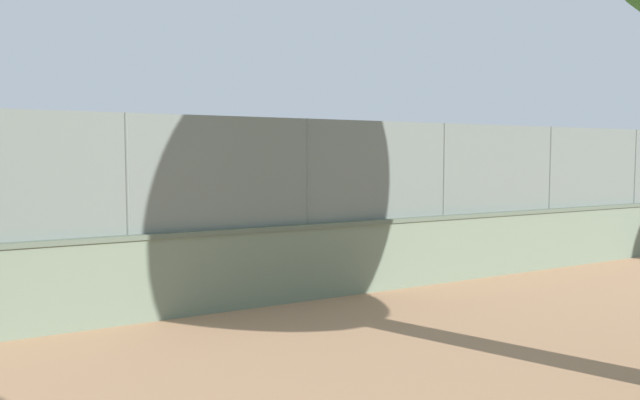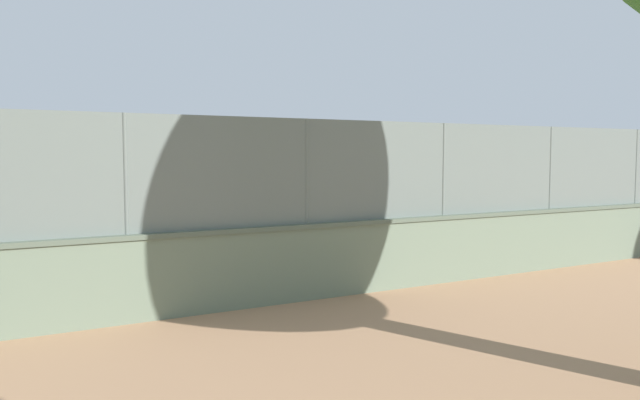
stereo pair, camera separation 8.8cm
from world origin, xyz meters
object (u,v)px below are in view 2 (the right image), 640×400
(player_foreground_swinging, at_px, (179,208))
(player_baseline_waiting, at_px, (481,208))
(sports_ball, at_px, (273,207))
(spare_ball_by_wall, at_px, (621,250))
(player_crossing_court, at_px, (179,233))
(courtside_bench, at_px, (531,236))

(player_foreground_swinging, xyz_separation_m, player_baseline_waiting, (-8.81, 4.46, -0.03))
(sports_ball, relative_size, spare_ball_by_wall, 1.42)
(player_baseline_waiting, distance_m, sports_ball, 9.85)
(player_crossing_court, bearing_deg, player_foreground_swinging, -105.90)
(spare_ball_by_wall, relative_size, courtside_bench, 0.09)
(player_foreground_swinging, bearing_deg, player_crossing_court, 74.10)
(player_baseline_waiting, height_order, spare_ball_by_wall, player_baseline_waiting)
(player_crossing_court, distance_m, courtside_bench, 9.33)
(player_baseline_waiting, relative_size, sports_ball, 8.01)
(courtside_bench, bearing_deg, sports_ball, 1.66)
(sports_ball, bearing_deg, player_baseline_waiting, -158.51)
(player_crossing_court, relative_size, sports_ball, 7.53)
(player_crossing_court, bearing_deg, player_baseline_waiting, -173.52)
(player_baseline_waiting, bearing_deg, player_foreground_swinging, -26.82)
(player_crossing_court, bearing_deg, courtside_bench, 166.42)
(player_foreground_swinging, relative_size, spare_ball_by_wall, 11.69)
(sports_ball, height_order, spare_ball_by_wall, sports_ball)
(player_crossing_court, relative_size, player_foreground_swinging, 0.92)
(player_crossing_court, distance_m, spare_ball_by_wall, 11.71)
(player_crossing_court, xyz_separation_m, sports_ball, (-1.28, 2.41, 0.72))
(player_crossing_court, relative_size, courtside_bench, 0.91)
(spare_ball_by_wall, distance_m, courtside_bench, 2.47)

